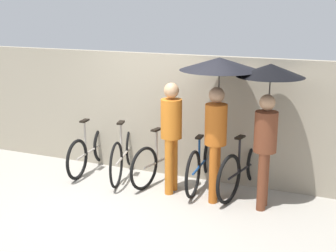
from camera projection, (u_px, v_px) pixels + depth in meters
name	position (u px, v px, depth m)	size (l,w,h in m)	color
ground_plane	(125.00, 211.00, 6.59)	(30.00, 30.00, 0.00)	#9E998E
back_wall	(170.00, 116.00, 7.81)	(11.10, 0.12, 2.05)	gray
parked_bicycle_0	(91.00, 150.00, 8.16)	(0.44, 1.63, 1.05)	black
parked_bicycle_1	(124.00, 153.00, 7.89)	(0.59, 1.76, 1.09)	black
parked_bicycle_2	(163.00, 158.00, 7.71)	(0.51, 1.72, 1.00)	black
parked_bicycle_3	(202.00, 163.00, 7.45)	(0.44, 1.74, 1.06)	black
parked_bicycle_4	(244.00, 168.00, 7.19)	(0.51, 1.73, 1.08)	black
pedestrian_leading	(171.00, 129.00, 7.03)	(0.32, 0.32, 1.71)	#C66B1E
pedestrian_center	(218.00, 86.00, 6.63)	(1.14, 1.14, 2.11)	#B25619
pedestrian_trailing	(269.00, 98.00, 6.40)	(0.94, 0.94, 2.05)	brown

